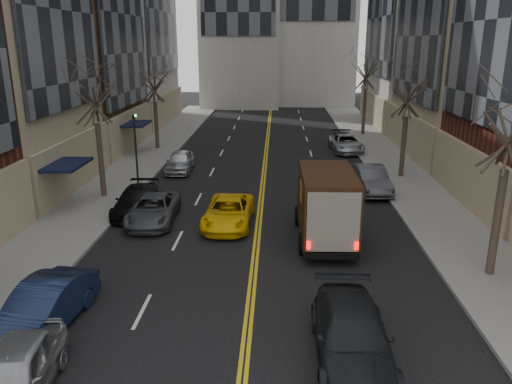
{
  "coord_description": "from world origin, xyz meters",
  "views": [
    {
      "loc": [
        0.82,
        -6.24,
        8.45
      ],
      "look_at": [
        -0.05,
        14.28,
        2.2
      ],
      "focal_mm": 35.0,
      "sensor_mm": 36.0,
      "label": 1
    }
  ],
  "objects_px": {
    "taxi": "(228,212)",
    "pedestrian": "(307,211)",
    "ups_truck": "(326,205)",
    "observer_sedan": "(352,336)"
  },
  "relations": [
    {
      "from": "ups_truck",
      "to": "observer_sedan",
      "type": "height_order",
      "value": "ups_truck"
    },
    {
      "from": "taxi",
      "to": "pedestrian",
      "type": "distance_m",
      "value": 3.71
    },
    {
      "from": "pedestrian",
      "to": "taxi",
      "type": "bearing_deg",
      "value": 113.26
    },
    {
      "from": "observer_sedan",
      "to": "ups_truck",
      "type": "bearing_deg",
      "value": 90.14
    },
    {
      "from": "observer_sedan",
      "to": "pedestrian",
      "type": "relative_size",
      "value": 3.34
    },
    {
      "from": "taxi",
      "to": "observer_sedan",
      "type": "bearing_deg",
      "value": -65.0
    },
    {
      "from": "observer_sedan",
      "to": "pedestrian",
      "type": "bearing_deg",
      "value": 94.07
    },
    {
      "from": "taxi",
      "to": "ups_truck",
      "type": "bearing_deg",
      "value": -18.65
    },
    {
      "from": "observer_sedan",
      "to": "taxi",
      "type": "xyz_separation_m",
      "value": [
        -4.36,
        10.34,
        -0.07
      ]
    },
    {
      "from": "ups_truck",
      "to": "pedestrian",
      "type": "relative_size",
      "value": 3.92
    }
  ]
}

